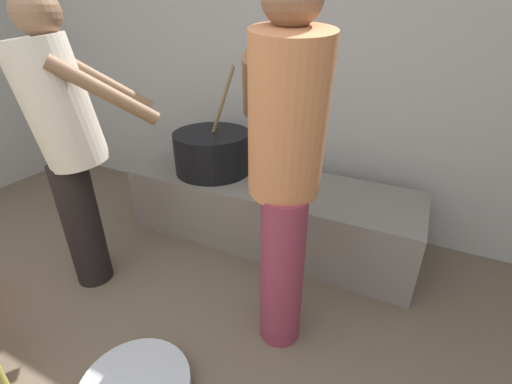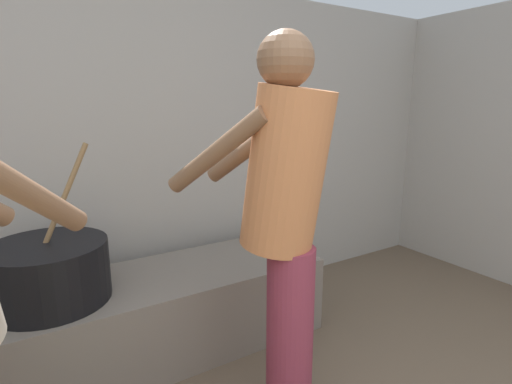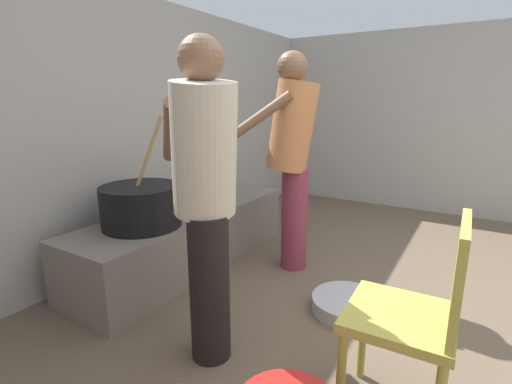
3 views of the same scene
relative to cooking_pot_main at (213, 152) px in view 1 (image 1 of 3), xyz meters
The scene contains 5 objects.
block_enclosure_rear 0.82m from the cooking_pot_main, 49.32° to the left, with size 5.58×0.20×2.07m, color #ADA8A0.
hearth_ledge 0.57m from the cooking_pot_main, ahead, with size 1.96×0.60×0.45m, color slate.
cooking_pot_main is the anchor object (origin of this frame).
cook_in_orange_shirt 1.14m from the cooking_pot_main, 41.07° to the right, with size 0.59×0.74×1.62m.
cook_in_cream_shirt 0.94m from the cooking_pot_main, 111.38° to the right, with size 0.68×0.70×1.56m.
Camera 1 is at (0.83, 0.20, 1.46)m, focal length 24.50 mm.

